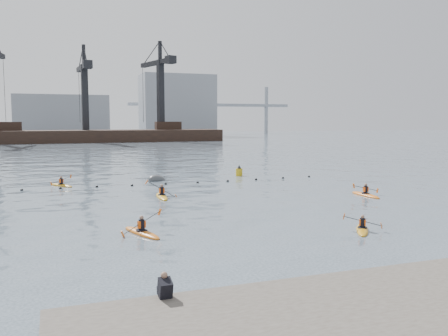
# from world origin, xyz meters

# --- Properties ---
(ground) EXTENTS (400.00, 400.00, 0.00)m
(ground) POSITION_xyz_m (0.00, 0.00, 0.00)
(ground) COLOR #36444E
(ground) RESTS_ON ground
(quay) EXTENTS (18.00, 7.12, 1.77)m
(quay) POSITION_xyz_m (-0.01, -9.00, 0.00)
(quay) COLOR #4C443D
(quay) RESTS_ON ground
(float_line) EXTENTS (33.24, 0.73, 0.24)m
(float_line) POSITION_xyz_m (-0.50, 22.53, 0.03)
(float_line) COLOR black
(float_line) RESTS_ON ground
(barge_pier) EXTENTS (72.00, 19.30, 29.50)m
(barge_pier) POSITION_xyz_m (-0.22, 110.00, 1.89)
(barge_pier) COLOR black
(barge_pier) RESTS_ON ground
(skyline) EXTENTS (141.00, 28.00, 22.00)m
(skyline) POSITION_xyz_m (2.23, 150.27, 9.25)
(skyline) COLOR gray
(skyline) RESTS_ON ground
(kayaker_0) EXTENTS (2.25, 3.40, 1.31)m
(kayaker_0) POSITION_xyz_m (-4.37, 4.45, 0.10)
(kayaker_0) COLOR #CE6313
(kayaker_0) RESTS_ON ground
(kayaker_1) EXTENTS (2.18, 2.79, 0.98)m
(kayaker_1) POSITION_xyz_m (6.68, 1.19, 0.09)
(kayaker_1) COLOR #C78917
(kayaker_1) RESTS_ON ground
(kayaker_3) EXTENTS (2.49, 3.56, 1.53)m
(kayaker_3) POSITION_xyz_m (-0.89, 15.40, 0.11)
(kayaker_3) COLOR gold
(kayaker_3) RESTS_ON ground
(kayaker_4) EXTENTS (2.29, 3.39, 1.13)m
(kayaker_4) POSITION_xyz_m (14.00, 10.78, 0.10)
(kayaker_4) COLOR orange
(kayaker_4) RESTS_ON ground
(kayaker_5) EXTENTS (2.18, 2.94, 1.04)m
(kayaker_5) POSITION_xyz_m (-7.87, 24.46, 0.09)
(kayaker_5) COLOR #C88C17
(kayaker_5) RESTS_ON ground
(mooring_buoy) EXTENTS (2.59, 2.43, 1.49)m
(mooring_buoy) POSITION_xyz_m (0.87, 25.38, 0.00)
(mooring_buoy) COLOR #3A3C3F
(mooring_buoy) RESTS_ON ground
(nav_buoy) EXTENTS (0.70, 0.70, 1.27)m
(nav_buoy) POSITION_xyz_m (9.74, 26.28, 0.38)
(nav_buoy) COLOR gold
(nav_buoy) RESTS_ON ground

